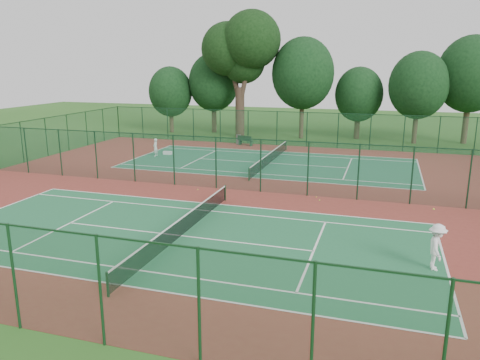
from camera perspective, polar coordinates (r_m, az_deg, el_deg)
name	(u,v)px	position (r m, az deg, el deg)	size (l,w,h in m)	color
ground	(238,190)	(31.06, -0.24, -1.23)	(120.00, 120.00, 0.00)	#285A1C
red_pad	(238,190)	(31.06, -0.24, -1.22)	(40.00, 36.00, 0.01)	maroon
court_near	(182,236)	(23.05, -7.08, -6.78)	(23.77, 10.97, 0.01)	#20653C
court_far	(270,163)	(39.49, 3.71, 2.06)	(23.77, 10.97, 0.01)	#1F6340
fence_north	(292,129)	(47.87, 6.33, 6.22)	(40.00, 0.09, 3.50)	#174726
fence_south	(56,284)	(15.32, -21.54, -11.67)	(40.00, 0.09, 3.50)	#164426
fence_divider	(238,164)	(30.65, -0.25, 1.95)	(40.00, 0.09, 3.50)	#17452D
tennis_net_near	(182,226)	(22.87, -7.12, -5.54)	(0.10, 12.90, 0.97)	#12331B
tennis_net_far	(270,157)	(39.39, 3.73, 2.82)	(0.10, 12.90, 0.97)	#153C1F
player_near	(437,247)	(20.57, 22.85, -7.54)	(1.25, 0.72, 1.93)	white
player_far	(155,147)	(42.99, -10.27, 3.94)	(0.58, 0.38, 1.60)	white
trash_bin	(239,140)	(48.81, -0.16, 4.96)	(0.54, 0.54, 0.98)	slate
bench	(245,140)	(48.04, 0.64, 4.86)	(1.73, 0.91, 1.02)	#12341D
kit_bag	(168,153)	(43.73, -8.82, 3.29)	(0.81, 0.30, 0.30)	silver
stray_ball_a	(316,197)	(29.68, 9.29, -2.05)	(0.07, 0.07, 0.07)	gold
stray_ball_b	(320,200)	(29.02, 9.68, -2.43)	(0.07, 0.07, 0.07)	#B6D832
stray_ball_c	(198,189)	(31.17, -5.16, -1.15)	(0.07, 0.07, 0.07)	#CCE034
big_tree	(241,48)	(53.42, 0.15, 15.76)	(9.02, 6.60, 13.86)	#38291F
evergreen_row	(306,137)	(54.13, 8.09, 5.17)	(39.00, 5.00, 12.00)	black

